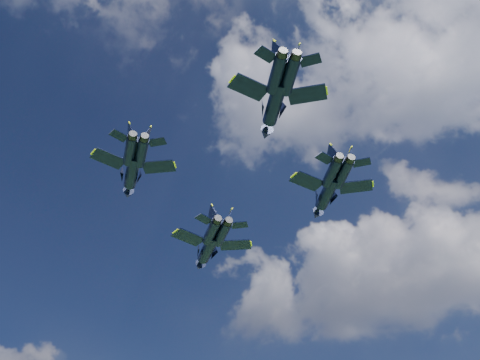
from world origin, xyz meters
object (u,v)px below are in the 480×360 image
object	(u,v)px
jet_slot	(274,105)
jet_lead	(208,249)
jet_right	(326,194)
jet_left	(132,173)

from	to	relation	value
jet_slot	jet_lead	bearing A→B (deg)	96.87
jet_right	jet_slot	distance (m)	21.64
jet_left	jet_right	distance (m)	28.71
jet_lead	jet_right	size ratio (longest dim) A/B	0.99
jet_right	jet_lead	bearing A→B (deg)	134.90
jet_lead	jet_left	bearing A→B (deg)	-137.43
jet_left	jet_slot	distance (m)	24.73
jet_right	jet_slot	size ratio (longest dim) A/B	1.04
jet_lead	jet_slot	distance (m)	33.78
jet_right	jet_slot	xyz separation A→B (m)	(0.83, -21.59, -1.27)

